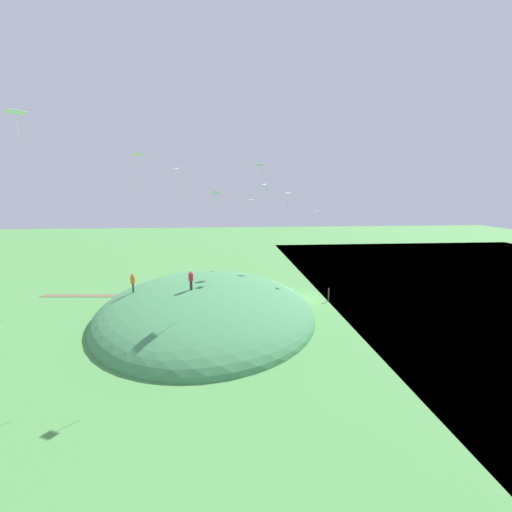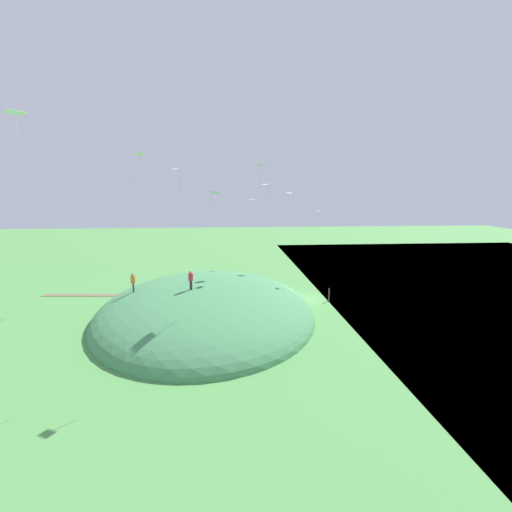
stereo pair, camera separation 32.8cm
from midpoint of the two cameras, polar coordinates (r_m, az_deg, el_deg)
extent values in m
plane|color=#509449|center=(40.12, 7.08, -6.77)|extent=(160.00, 160.00, 0.00)
ellipsoid|color=#468954|center=(36.03, -8.07, -8.79)|extent=(20.64, 26.86, 5.84)
cube|color=#6C6146|center=(45.00, -24.53, -5.73)|extent=(11.70, 2.13, 0.04)
cube|color=#3F2A32|center=(33.28, -10.50, -4.55)|extent=(0.26, 0.17, 0.84)
cylinder|color=#CC2D3F|center=(33.10, -10.54, -3.29)|extent=(0.50, 0.50, 0.66)
sphere|color=tan|center=(33.00, -10.57, -2.52)|extent=(0.25, 0.25, 0.25)
cube|color=#323532|center=(36.44, -19.08, -4.76)|extent=(0.15, 0.25, 0.86)
cylinder|color=orange|center=(36.26, -19.16, -3.59)|extent=(0.47, 0.47, 0.68)
sphere|color=#A17456|center=(36.15, -19.20, -2.86)|extent=(0.26, 0.26, 0.26)
cube|color=white|center=(40.92, 9.41, 7.02)|extent=(0.53, 0.68, 0.04)
cylinder|color=white|center=(41.05, 9.64, 6.08)|extent=(0.15, 0.08, 1.03)
cube|color=white|center=(27.59, -34.06, 18.35)|extent=(1.29, 1.37, 0.14)
cylinder|color=white|center=(27.44, -33.85, 16.38)|extent=(0.05, 0.17, 1.37)
cube|color=silver|center=(24.85, -6.57, 9.96)|extent=(0.76, 0.67, 0.17)
cylinder|color=silver|center=(24.64, -7.18, 7.72)|extent=(0.10, 0.06, 1.59)
cube|color=white|center=(39.59, 0.99, 11.21)|extent=(0.83, 0.91, 0.13)
cylinder|color=white|center=(39.84, 1.35, 10.21)|extent=(0.15, 0.05, 1.01)
cube|color=silver|center=(32.87, 0.36, 14.18)|extent=(1.30, 1.33, 0.08)
cylinder|color=silver|center=(32.67, 0.58, 12.02)|extent=(0.23, 0.13, 1.93)
cube|color=silver|center=(26.33, -12.73, 13.31)|extent=(0.72, 0.72, 0.13)
cylinder|color=silver|center=(26.28, -12.03, 11.25)|extent=(0.25, 0.17, 1.60)
cube|color=white|center=(45.36, 4.94, 9.88)|extent=(1.12, 1.05, 0.12)
cylinder|color=white|center=(45.38, 4.80, 8.48)|extent=(0.09, 0.18, 1.76)
cube|color=white|center=(45.59, -18.36, 15.02)|extent=(1.05, 0.76, 0.25)
cylinder|color=white|center=(45.62, -17.95, 13.96)|extent=(0.17, 0.12, 1.20)
cube|color=white|center=(34.81, -19.00, 11.08)|extent=(0.79, 0.88, 0.12)
cylinder|color=white|center=(34.79, -19.40, 9.50)|extent=(0.07, 0.15, 1.53)
cube|color=silver|center=(40.29, -0.92, 8.92)|extent=(1.15, 1.06, 0.05)
cylinder|color=silver|center=(40.40, -0.96, 7.23)|extent=(0.27, 0.17, 1.89)
cube|color=silver|center=(48.70, 1.36, 11.27)|extent=(0.78, 0.90, 0.16)
cylinder|color=silver|center=(48.96, 1.48, 10.26)|extent=(0.21, 0.13, 1.33)
cylinder|color=brown|center=(39.74, 11.18, -6.00)|extent=(0.14, 0.14, 1.40)
camera|label=1|loc=(0.16, -90.27, -0.05)|focal=25.31mm
camera|label=2|loc=(0.16, 89.73, 0.05)|focal=25.31mm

